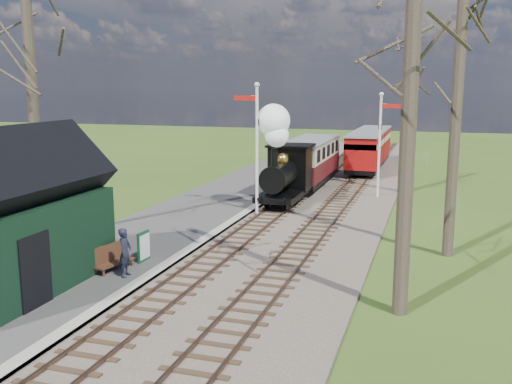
% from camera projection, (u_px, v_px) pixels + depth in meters
% --- Properties ---
extents(distant_hills, '(114.40, 48.00, 22.02)m').
position_uv_depth(distant_hills, '(383.00, 258.00, 74.63)').
color(distant_hills, '#385B23').
rests_on(distant_hills, ground).
extents(ballast_bed, '(8.00, 60.00, 0.10)m').
position_uv_depth(ballast_bed, '(323.00, 194.00, 31.96)').
color(ballast_bed, brown).
rests_on(ballast_bed, ground).
extents(track_near, '(1.60, 60.00, 0.15)m').
position_uv_depth(track_near, '(300.00, 192.00, 32.33)').
color(track_near, brown).
rests_on(track_near, ground).
extents(track_far, '(1.60, 60.00, 0.15)m').
position_uv_depth(track_far, '(346.00, 195.00, 31.56)').
color(track_far, brown).
rests_on(track_far, ground).
extents(platform, '(5.00, 44.00, 0.20)m').
position_uv_depth(platform, '(185.00, 219.00, 25.88)').
color(platform, '#474442').
rests_on(platform, ground).
extents(coping_strip, '(0.40, 44.00, 0.21)m').
position_uv_depth(coping_strip, '(233.00, 222.00, 25.19)').
color(coping_strip, '#B2AD9E').
rests_on(coping_strip, ground).
extents(station_shed, '(3.25, 6.30, 4.78)m').
position_uv_depth(station_shed, '(12.00, 220.00, 16.34)').
color(station_shed, black).
rests_on(station_shed, platform).
extents(semaphore_near, '(1.22, 0.24, 6.22)m').
position_uv_depth(semaphore_near, '(255.00, 139.00, 26.29)').
color(semaphore_near, silver).
rests_on(semaphore_near, ground).
extents(semaphore_far, '(1.22, 0.24, 5.72)m').
position_uv_depth(semaphore_far, '(381.00, 137.00, 30.43)').
color(semaphore_far, silver).
rests_on(semaphore_far, ground).
extents(bare_trees, '(15.51, 22.39, 12.00)m').
position_uv_depth(bare_trees, '(262.00, 111.00, 19.85)').
color(bare_trees, '#382D23').
rests_on(bare_trees, ground).
extents(fence_line, '(12.60, 0.08, 1.00)m').
position_uv_depth(fence_line, '(344.00, 156.00, 45.28)').
color(fence_line, slate).
rests_on(fence_line, ground).
extents(locomotive, '(2.02, 4.70, 5.04)m').
position_uv_depth(locomotive, '(284.00, 162.00, 28.42)').
color(locomotive, black).
rests_on(locomotive, ground).
extents(coach, '(2.35, 8.06, 2.47)m').
position_uv_depth(coach, '(310.00, 160.00, 34.22)').
color(coach, black).
rests_on(coach, ground).
extents(red_carriage_a, '(2.19, 5.43, 2.31)m').
position_uv_depth(red_carriage_a, '(365.00, 152.00, 38.78)').
color(red_carriage_a, black).
rests_on(red_carriage_a, ground).
extents(red_carriage_b, '(2.19, 5.43, 2.31)m').
position_uv_depth(red_carriage_b, '(374.00, 145.00, 43.93)').
color(red_carriage_b, black).
rests_on(red_carriage_b, ground).
extents(sign_board, '(0.13, 0.70, 1.02)m').
position_uv_depth(sign_board, '(144.00, 246.00, 19.28)').
color(sign_board, '#0E4426').
rests_on(sign_board, platform).
extents(bench, '(0.76, 1.54, 0.84)m').
position_uv_depth(bench, '(112.00, 258.00, 18.38)').
color(bench, '#4A2A1A').
rests_on(bench, platform).
extents(person, '(0.44, 0.61, 1.54)m').
position_uv_depth(person, '(125.00, 252.00, 17.67)').
color(person, black).
rests_on(person, platform).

